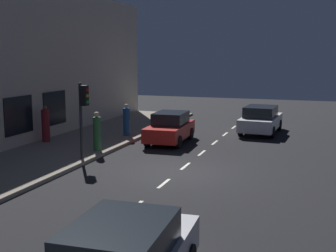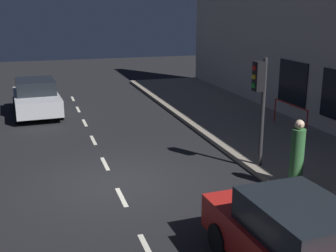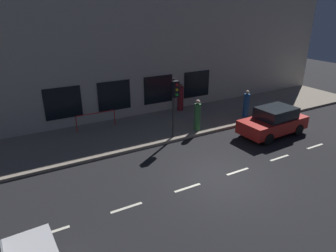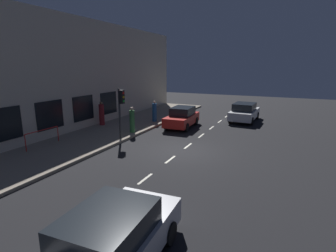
% 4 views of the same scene
% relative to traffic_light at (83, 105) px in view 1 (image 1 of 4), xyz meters
% --- Properties ---
extents(ground_plane, '(60.00, 60.00, 0.00)m').
position_rel_traffic_light_xyz_m(ground_plane, '(-4.24, 0.27, -2.43)').
color(ground_plane, black).
extents(sidewalk, '(4.50, 32.00, 0.15)m').
position_rel_traffic_light_xyz_m(sidewalk, '(2.01, 0.27, -2.35)').
color(sidewalk, gray).
rests_on(sidewalk, ground).
extents(lane_centre_line, '(0.12, 27.20, 0.01)m').
position_rel_traffic_light_xyz_m(lane_centre_line, '(-4.24, -0.73, -2.43)').
color(lane_centre_line, beige).
rests_on(lane_centre_line, ground).
extents(traffic_light, '(0.47, 0.32, 3.21)m').
position_rel_traffic_light_xyz_m(traffic_light, '(0.00, 0.00, 0.00)').
color(traffic_light, '#2D2D30').
rests_on(traffic_light, sidewalk).
extents(parked_car_1, '(2.14, 4.35, 1.58)m').
position_rel_traffic_light_xyz_m(parked_car_1, '(-6.09, -9.60, -1.64)').
color(parked_car_1, silver).
rests_on(parked_car_1, ground).
extents(parked_car_2, '(1.95, 4.02, 1.58)m').
position_rel_traffic_light_xyz_m(parked_car_2, '(-2.06, -5.15, -1.64)').
color(parked_car_2, red).
rests_on(parked_car_2, ground).
extents(pedestrian_0, '(0.40, 0.40, 1.79)m').
position_rel_traffic_light_xyz_m(pedestrian_0, '(0.28, -1.64, -1.44)').
color(pedestrian_0, '#336B38').
rests_on(pedestrian_0, sidewalk).
extents(pedestrian_1, '(0.50, 0.50, 1.73)m').
position_rel_traffic_light_xyz_m(pedestrian_1, '(0.60, -5.58, -1.48)').
color(pedestrian_1, '#1E5189').
rests_on(pedestrian_1, sidewalk).
extents(pedestrian_2, '(0.52, 0.52, 1.85)m').
position_rel_traffic_light_xyz_m(pedestrian_2, '(3.72, -2.63, -1.43)').
color(pedestrian_2, maroon).
rests_on(pedestrian_2, sidewalk).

